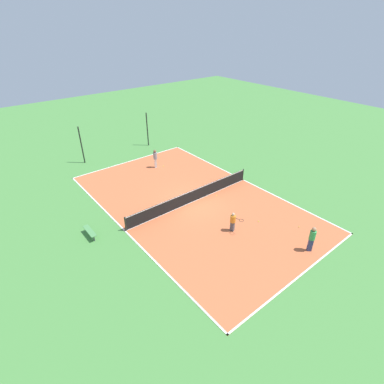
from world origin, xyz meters
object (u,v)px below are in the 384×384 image
at_px(bench, 90,231).
at_px(fence_post_back_left, 81,145).
at_px(tennis_ball_near_net, 163,166).
at_px(fence_post_back_right, 147,129).
at_px(tennis_ball_midcourt, 259,221).
at_px(tennis_ball_right_alley, 217,196).
at_px(player_far_green, 312,237).
at_px(tennis_ball_left_sideline, 299,227).
at_px(player_center_orange, 233,221).
at_px(tennis_net, 192,196).
at_px(player_baseline_gray, 155,157).

relative_size(bench, fence_post_back_left, 0.41).
xyz_separation_m(tennis_ball_near_net, fence_post_back_right, (1.79, 5.58, 1.75)).
bearing_deg(tennis_ball_near_net, tennis_ball_midcourt, -89.30).
xyz_separation_m(tennis_ball_midcourt, tennis_ball_right_alley, (0.09, 4.37, 0.00)).
bearing_deg(tennis_ball_near_net, player_far_green, -89.07).
xyz_separation_m(player_far_green, tennis_ball_right_alley, (-0.01, 8.23, -0.96)).
height_order(tennis_ball_midcourt, tennis_ball_left_sideline, same).
xyz_separation_m(player_center_orange, fence_post_back_left, (-3.47, 16.63, 0.99)).
xyz_separation_m(tennis_ball_left_sideline, fence_post_back_left, (-7.25, 19.22, 1.75)).
height_order(fence_post_back_left, fence_post_back_right, same).
xyz_separation_m(bench, player_far_green, (9.82, -9.70, 0.63)).
height_order(bench, tennis_ball_right_alley, bench).
bearing_deg(bench, tennis_ball_left_sideline, -125.08).
relative_size(player_center_orange, tennis_ball_right_alley, 20.70).
distance_m(bench, fence_post_back_left, 12.05).
distance_m(tennis_net, tennis_ball_midcourt, 5.32).
bearing_deg(tennis_ball_near_net, player_baseline_gray, 157.99).
height_order(player_center_orange, fence_post_back_left, fence_post_back_left).
height_order(player_center_orange, tennis_ball_left_sideline, player_center_orange).
distance_m(player_center_orange, player_far_green, 4.87).
relative_size(player_baseline_gray, fence_post_back_right, 0.49).
distance_m(player_center_orange, fence_post_back_right, 17.08).
xyz_separation_m(player_far_green, fence_post_back_right, (1.55, 20.94, 0.79)).
bearing_deg(tennis_ball_right_alley, tennis_ball_left_sideline, -76.61).
height_order(player_center_orange, tennis_ball_right_alley, player_center_orange).
height_order(player_far_green, tennis_ball_near_net, player_far_green).
bearing_deg(tennis_ball_left_sideline, fence_post_back_right, 89.96).
height_order(player_far_green, fence_post_back_left, fence_post_back_left).
xyz_separation_m(tennis_net, player_far_green, (2.09, -8.78, 0.45)).
height_order(tennis_ball_midcourt, fence_post_back_right, fence_post_back_right).
distance_m(player_baseline_gray, tennis_ball_midcourt, 11.85).
bearing_deg(tennis_ball_midcourt, tennis_ball_right_alley, 88.76).
distance_m(tennis_ball_midcourt, tennis_ball_left_sideline, 2.69).
distance_m(bench, player_center_orange, 9.30).
height_order(player_baseline_gray, tennis_ball_near_net, player_baseline_gray).
xyz_separation_m(tennis_ball_right_alley, fence_post_back_left, (-5.70, 12.72, 1.75)).
bearing_deg(tennis_net, tennis_ball_right_alley, -14.81).
relative_size(tennis_net, fence_post_back_left, 3.15).
height_order(player_baseline_gray, tennis_ball_left_sideline, player_baseline_gray).
distance_m(tennis_net, tennis_ball_right_alley, 2.20).
bearing_deg(tennis_ball_midcourt, fence_post_back_right, 84.47).
height_order(tennis_net, player_far_green, player_far_green).
xyz_separation_m(tennis_net, player_baseline_gray, (1.16, 6.87, 0.48)).
bearing_deg(player_center_orange, player_far_green, 12.36).
distance_m(tennis_ball_near_net, tennis_ball_left_sideline, 13.75).
distance_m(fence_post_back_left, fence_post_back_right, 7.26).
distance_m(tennis_net, player_baseline_gray, 6.98).
distance_m(player_far_green, tennis_ball_near_net, 15.40).
distance_m(tennis_net, tennis_ball_left_sideline, 7.94).
distance_m(player_center_orange, tennis_ball_right_alley, 4.56).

